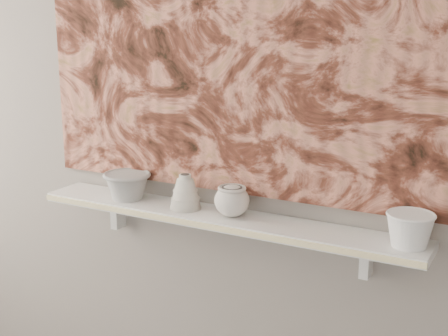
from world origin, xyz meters
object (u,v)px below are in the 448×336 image
Objects in this scene: cup_cream at (232,201)px; bowl_white at (410,229)px; shelf at (221,218)px; painting at (232,30)px; bowl_grey at (127,185)px; bell_vessel at (185,191)px.

bowl_white is at bearing 0.00° from cup_cream.
shelf is 11.86× the size of cup_cream.
painting is 10.52× the size of bowl_white.
bowl_grey is at bearing -168.34° from painting.
cup_cream is 0.59m from bowl_white.
bell_vessel is at bearing 180.00° from shelf.
bell_vessel is at bearing -150.07° from painting.
bowl_white is (0.77, 0.00, -0.01)m from bell_vessel.
bell_vessel is (-0.14, -0.08, -0.55)m from painting.
bell_vessel is 0.86× the size of bowl_white.
painting is at bearing 11.66° from bowl_grey.
bowl_grey is 1.02m from bowl_white.
cup_cream is at bearing -61.66° from painting.
bowl_grey is 1.23× the size of bowl_white.
cup_cream is at bearing 0.00° from bell_vessel.
painting is 12.21× the size of bell_vessel.
cup_cream is at bearing 180.00° from bowl_white.
bowl_white is at bearing 0.00° from shelf.
bowl_white is at bearing -7.30° from painting.
painting reaches higher than shelf.
bowl_white is (1.02, 0.00, 0.00)m from bowl_grey.
bell_vessel is 0.77m from bowl_white.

